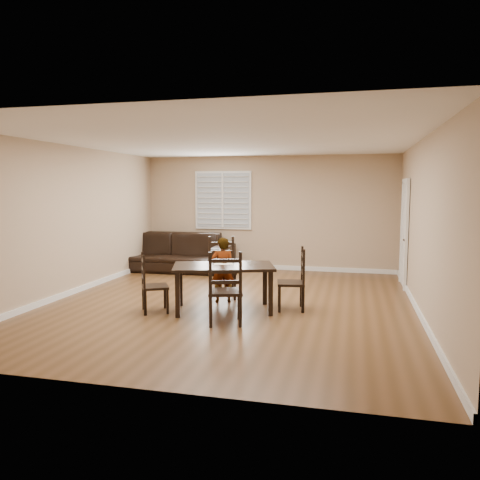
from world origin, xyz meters
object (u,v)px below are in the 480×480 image
Objects in this scene: dining_table at (223,271)px; chair_right at (298,282)px; donut at (224,262)px; sofa at (168,252)px; chair_near at (222,269)px; chair_left at (148,286)px; chair_far at (225,292)px; child at (222,270)px.

chair_right reaches higher than dining_table.
donut is 0.03× the size of sofa.
sofa is (-1.98, 2.32, -0.05)m from chair_near.
donut is (-0.03, 0.17, 0.11)m from dining_table.
chair_right is at bearing -42.45° from chair_near.
donut is 3.85m from sofa.
chair_left is 3.84m from sofa.
chair_right reaches higher than donut.
chair_near is 1.56m from chair_left.
dining_table is 1.75× the size of chair_right.
sofa reaches higher than donut.
chair_far is (0.25, -0.80, -0.16)m from dining_table.
chair_left is (-1.37, 0.43, -0.06)m from chair_far.
sofa is at bearing 111.04° from chair_near.
sofa is (-3.42, 2.94, -0.01)m from chair_right.
sofa is at bearing -11.52° from chair_left.
chair_left is at bearing 19.63° from child.
child reaches higher than chair_right.
dining_table is 0.21m from donut.
chair_left is (-1.12, -0.38, -0.22)m from dining_table.
child is at bearing -108.39° from chair_right.
sofa is (-2.28, 3.28, -0.20)m from dining_table.
donut is at bearing -90.26° from chair_near.
donut is at bearing -90.72° from chair_far.
child reaches higher than chair_near.
dining_table is 4.00m from sofa.
child is (-0.17, 0.54, -0.09)m from dining_table.
donut is at bearing -92.34° from chair_left.
dining_table is at bearing -78.90° from donut.
dining_table is at bearing -56.62° from sofa.
dining_table is at bearing -89.63° from chair_far.
dining_table is 0.57m from child.
child is (0.95, 0.91, 0.13)m from chair_left.
chair_near is 1.15× the size of chair_left.
donut reaches higher than dining_table.
chair_near is at bearing -51.04° from sofa.
chair_left is 1.26m from donut.
chair_far is 0.35× the size of sofa.
donut is at bearing 86.05° from child.
chair_near is 1.85m from chair_far.
child is 3.46m from sofa.
chair_near reaches higher than sofa.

